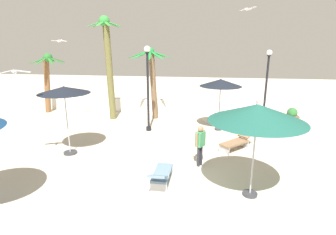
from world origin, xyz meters
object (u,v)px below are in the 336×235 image
object	(u,v)px
patio_umbrella_1	(221,83)
lamp_post_1	(266,84)
palm_tree_1	(47,75)
patio_umbrella_0	(257,113)
seagull_2	(248,9)
lounge_chair_1	(161,174)
guest_0	(200,142)
lamp_post_0	(148,84)
seagull_0	(15,72)
seagull_1	(60,41)
lounge_chair_0	(238,140)
planter	(292,115)
patio_umbrella_3	(64,91)
palm_tree_0	(152,73)
palm_tree_2	(108,59)

from	to	relation	value
patio_umbrella_1	lamp_post_1	bearing A→B (deg)	32.23
palm_tree_1	patio_umbrella_0	bearing A→B (deg)	-37.13
patio_umbrella_0	seagull_2	world-z (taller)	seagull_2
lounge_chair_1	guest_0	bearing A→B (deg)	53.96
lamp_post_0	lamp_post_1	world-z (taller)	lamp_post_0
seagull_0	seagull_1	xyz separation A→B (m)	(-1.08, 5.29, 1.03)
palm_tree_1	lounge_chair_0	bearing A→B (deg)	-23.23
patio_umbrella_1	seagull_0	world-z (taller)	seagull_0
lamp_post_1	lounge_chair_1	bearing A→B (deg)	-121.08
patio_umbrella_0	seagull_0	xyz separation A→B (m)	(-8.15, 0.97, 0.97)
patio_umbrella_0	planter	world-z (taller)	patio_umbrella_0
palm_tree_1	patio_umbrella_3	bearing A→B (deg)	-54.85
palm_tree_0	palm_tree_2	bearing A→B (deg)	-169.79
palm_tree_0	lounge_chair_0	xyz separation A→B (m)	(4.70, -4.51, -2.37)
patio_umbrella_0	lamp_post_0	world-z (taller)	lamp_post_0
palm_tree_2	lamp_post_1	distance (m)	9.24
palm_tree_2	seagull_0	distance (m)	7.00
lounge_chair_1	seagull_2	bearing A→B (deg)	63.40
palm_tree_1	guest_0	bearing A→B (deg)	-34.52
palm_tree_2	seagull_2	xyz separation A→B (m)	(7.62, -1.12, 2.52)
seagull_0	seagull_1	world-z (taller)	seagull_1
palm_tree_0	seagull_2	size ratio (longest dim) A/B	3.38
palm_tree_2	planter	distance (m)	11.39
lamp_post_1	lounge_chair_0	bearing A→B (deg)	-113.85
seagull_2	lamp_post_0	bearing A→B (deg)	-169.85
lamp_post_0	seagull_1	world-z (taller)	seagull_1
seagull_1	palm_tree_1	bearing A→B (deg)	133.74
lamp_post_0	guest_0	xyz separation A→B (m)	(2.82, -3.98, -1.57)
palm_tree_1	palm_tree_2	xyz separation A→B (m)	(4.55, -0.99, 1.16)
patio_umbrella_1	palm_tree_0	distance (m)	4.38
seagull_1	lounge_chair_0	bearing A→B (deg)	-14.64
seagull_2	seagull_0	bearing A→B (deg)	-145.84
patio_umbrella_3	seagull_0	world-z (taller)	seagull_0
seagull_1	seagull_2	xyz separation A→B (m)	(9.64, 0.53, 1.50)
patio_umbrella_3	palm_tree_2	world-z (taller)	palm_tree_2
patio_umbrella_0	guest_0	distance (m)	3.04
lamp_post_0	lounge_chair_0	distance (m)	5.35
palm_tree_1	guest_0	size ratio (longest dim) A/B	2.45
patio_umbrella_0	seagull_2	distance (m)	7.64
planter	patio_umbrella_1	bearing A→B (deg)	-154.22
palm_tree_2	palm_tree_1	bearing A→B (deg)	167.76
palm_tree_1	palm_tree_2	bearing A→B (deg)	-12.24
palm_tree_2	seagull_0	size ratio (longest dim) A/B	5.87
palm_tree_0	patio_umbrella_3	bearing A→B (deg)	-112.44
patio_umbrella_0	patio_umbrella_1	bearing A→B (deg)	96.18
lounge_chair_1	guest_0	distance (m)	2.19
patio_umbrella_0	lounge_chair_1	world-z (taller)	patio_umbrella_0
palm_tree_1	lamp_post_1	size ratio (longest dim) A/B	0.94
palm_tree_1	guest_0	xyz separation A→B (m)	(10.12, -6.96, -1.52)
seagull_0	planter	size ratio (longest dim) A/B	1.22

